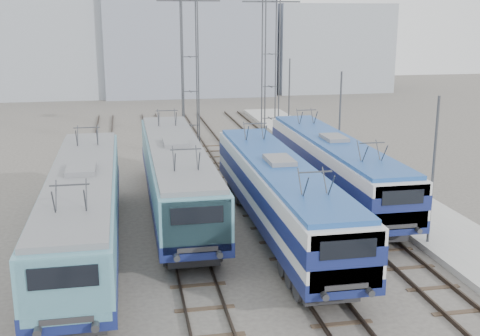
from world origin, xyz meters
The scene contains 14 objects.
ground centered at (0.00, 0.00, 0.00)m, with size 160.00×160.00×0.00m, color #514C47.
platform centered at (10.20, 8.00, 0.15)m, with size 4.00×70.00×0.30m, color #9E9E99.
locomotive_far_left centered at (-6.75, 4.11, 2.31)m, with size 2.94×18.57×3.50m.
locomotive_center_left centered at (-2.25, 8.96, 2.32)m, with size 2.95×18.66×3.51m.
locomotive_center_right centered at (2.25, 4.57, 2.30)m, with size 2.86×18.06×3.39m.
locomotive_far_right centered at (6.75, 9.66, 2.25)m, with size 2.78×17.57×3.30m.
catenary_tower_west centered at (0.00, 22.00, 6.64)m, with size 4.50×1.20×12.00m.
catenary_tower_east centered at (6.50, 24.00, 6.64)m, with size 4.50×1.20×12.00m.
mast_front centered at (8.60, 2.00, 3.50)m, with size 0.12×0.12×7.00m, color #3F4247.
mast_mid centered at (8.60, 14.00, 3.50)m, with size 0.12×0.12×7.00m, color #3F4247.
mast_rear centered at (8.60, 26.00, 3.50)m, with size 0.12×0.12×7.00m, color #3F4247.
building_west centered at (-14.00, 62.00, 7.00)m, with size 18.00×12.00×14.00m, color #9198A2.
building_center centered at (4.00, 62.00, 9.00)m, with size 22.00×14.00×18.00m, color gray.
building_east centered at (24.00, 62.00, 6.00)m, with size 16.00×12.00×12.00m, color #9198A2.
Camera 1 is at (-4.77, -21.78, 10.33)m, focal length 45.00 mm.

